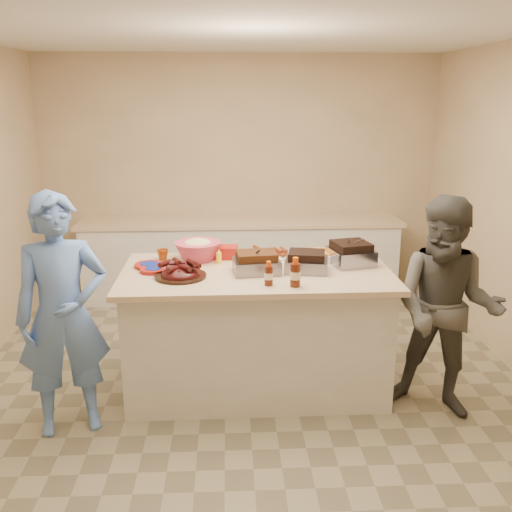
{
  "coord_description": "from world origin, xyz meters",
  "views": [
    {
      "loc": [
        -0.14,
        -4.06,
        2.26
      ],
      "look_at": [
        0.07,
        0.12,
        1.07
      ],
      "focal_mm": 40.0,
      "sensor_mm": 36.0,
      "label": 1
    }
  ],
  "objects_px": {
    "rib_platter": "(181,277)",
    "bbq_bottle_b": "(295,286)",
    "mustard_bottle": "(219,263)",
    "guest_blue": "(74,426)",
    "island": "(256,385)",
    "coleslaw_bowl": "(198,260)",
    "roasting_pan": "(350,264)",
    "bbq_bottle_a": "(269,285)",
    "plastic_cup": "(163,260)",
    "guest_gray": "(436,410)"
  },
  "relations": [
    {
      "from": "bbq_bottle_a",
      "to": "guest_gray",
      "type": "height_order",
      "value": "bbq_bottle_a"
    },
    {
      "from": "coleslaw_bowl",
      "to": "guest_blue",
      "type": "relative_size",
      "value": 0.22
    },
    {
      "from": "rib_platter",
      "to": "guest_blue",
      "type": "height_order",
      "value": "rib_platter"
    },
    {
      "from": "roasting_pan",
      "to": "bbq_bottle_a",
      "type": "height_order",
      "value": "bbq_bottle_a"
    },
    {
      "from": "plastic_cup",
      "to": "guest_gray",
      "type": "relative_size",
      "value": 0.06
    },
    {
      "from": "island",
      "to": "bbq_bottle_b",
      "type": "relative_size",
      "value": 9.76
    },
    {
      "from": "island",
      "to": "roasting_pan",
      "type": "distance_m",
      "value": 1.23
    },
    {
      "from": "rib_platter",
      "to": "bbq_bottle_b",
      "type": "distance_m",
      "value": 0.85
    },
    {
      "from": "rib_platter",
      "to": "mustard_bottle",
      "type": "height_order",
      "value": "rib_platter"
    },
    {
      "from": "rib_platter",
      "to": "bbq_bottle_a",
      "type": "height_order",
      "value": "bbq_bottle_a"
    },
    {
      "from": "bbq_bottle_b",
      "to": "plastic_cup",
      "type": "bearing_deg",
      "value": 144.19
    },
    {
      "from": "mustard_bottle",
      "to": "guest_blue",
      "type": "relative_size",
      "value": 0.07
    },
    {
      "from": "roasting_pan",
      "to": "coleslaw_bowl",
      "type": "relative_size",
      "value": 0.82
    },
    {
      "from": "guest_gray",
      "to": "island",
      "type": "bearing_deg",
      "value": -170.62
    },
    {
      "from": "roasting_pan",
      "to": "bbq_bottle_b",
      "type": "relative_size",
      "value": 1.47
    },
    {
      "from": "plastic_cup",
      "to": "guest_blue",
      "type": "xyz_separation_m",
      "value": [
        -0.58,
        -0.85,
        -0.97
      ]
    },
    {
      "from": "roasting_pan",
      "to": "coleslaw_bowl",
      "type": "xyz_separation_m",
      "value": [
        -1.2,
        0.18,
        0.0
      ]
    },
    {
      "from": "coleslaw_bowl",
      "to": "plastic_cup",
      "type": "xyz_separation_m",
      "value": [
        -0.29,
        0.02,
        0.0
      ]
    },
    {
      "from": "bbq_bottle_b",
      "to": "island",
      "type": "bearing_deg",
      "value": 122.93
    },
    {
      "from": "roasting_pan",
      "to": "bbq_bottle_a",
      "type": "distance_m",
      "value": 0.83
    },
    {
      "from": "coleslaw_bowl",
      "to": "guest_gray",
      "type": "distance_m",
      "value": 2.15
    },
    {
      "from": "roasting_pan",
      "to": "mustard_bottle",
      "type": "bearing_deg",
      "value": 162.11
    },
    {
      "from": "bbq_bottle_a",
      "to": "guest_blue",
      "type": "height_order",
      "value": "bbq_bottle_a"
    },
    {
      "from": "coleslaw_bowl",
      "to": "plastic_cup",
      "type": "distance_m",
      "value": 0.29
    },
    {
      "from": "roasting_pan",
      "to": "bbq_bottle_a",
      "type": "bearing_deg",
      "value": -158.71
    },
    {
      "from": "plastic_cup",
      "to": "guest_gray",
      "type": "height_order",
      "value": "plastic_cup"
    },
    {
      "from": "island",
      "to": "plastic_cup",
      "type": "xyz_separation_m",
      "value": [
        -0.74,
        0.33,
        0.97
      ]
    },
    {
      "from": "island",
      "to": "coleslaw_bowl",
      "type": "relative_size",
      "value": 5.46
    },
    {
      "from": "island",
      "to": "mustard_bottle",
      "type": "relative_size",
      "value": 17.2
    },
    {
      "from": "coleslaw_bowl",
      "to": "guest_blue",
      "type": "height_order",
      "value": "coleslaw_bowl"
    },
    {
      "from": "roasting_pan",
      "to": "guest_gray",
      "type": "xyz_separation_m",
      "value": [
        0.57,
        -0.57,
        -0.97
      ]
    },
    {
      "from": "rib_platter",
      "to": "mustard_bottle",
      "type": "distance_m",
      "value": 0.44
    },
    {
      "from": "roasting_pan",
      "to": "bbq_bottle_b",
      "type": "height_order",
      "value": "bbq_bottle_b"
    },
    {
      "from": "rib_platter",
      "to": "guest_gray",
      "type": "distance_m",
      "value": 2.14
    },
    {
      "from": "rib_platter",
      "to": "coleslaw_bowl",
      "type": "bearing_deg",
      "value": 76.35
    },
    {
      "from": "roasting_pan",
      "to": "coleslaw_bowl",
      "type": "height_order",
      "value": "coleslaw_bowl"
    },
    {
      "from": "island",
      "to": "bbq_bottle_a",
      "type": "height_order",
      "value": "bbq_bottle_a"
    },
    {
      "from": "mustard_bottle",
      "to": "rib_platter",
      "type": "bearing_deg",
      "value": -129.24
    },
    {
      "from": "bbq_bottle_a",
      "to": "roasting_pan",
      "type": "bearing_deg",
      "value": 35.08
    },
    {
      "from": "island",
      "to": "mustard_bottle",
      "type": "bearing_deg",
      "value": 144.55
    },
    {
      "from": "bbq_bottle_a",
      "to": "plastic_cup",
      "type": "height_order",
      "value": "bbq_bottle_a"
    },
    {
      "from": "roasting_pan",
      "to": "plastic_cup",
      "type": "height_order",
      "value": "roasting_pan"
    },
    {
      "from": "guest_blue",
      "to": "guest_gray",
      "type": "distance_m",
      "value": 2.64
    },
    {
      "from": "guest_gray",
      "to": "guest_blue",
      "type": "bearing_deg",
      "value": -150.41
    },
    {
      "from": "roasting_pan",
      "to": "guest_blue",
      "type": "distance_m",
      "value": 2.37
    },
    {
      "from": "rib_platter",
      "to": "guest_blue",
      "type": "relative_size",
      "value": 0.23
    },
    {
      "from": "bbq_bottle_a",
      "to": "guest_gray",
      "type": "distance_m",
      "value": 1.58
    },
    {
      "from": "coleslaw_bowl",
      "to": "bbq_bottle_b",
      "type": "xyz_separation_m",
      "value": [
        0.71,
        -0.69,
        0.0
      ]
    },
    {
      "from": "rib_platter",
      "to": "roasting_pan",
      "type": "bearing_deg",
      "value": 11.4
    },
    {
      "from": "coleslaw_bowl",
      "to": "bbq_bottle_a",
      "type": "bearing_deg",
      "value": -51.39
    }
  ]
}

